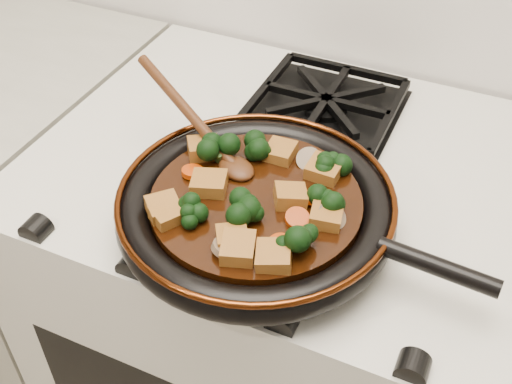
% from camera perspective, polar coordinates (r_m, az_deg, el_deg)
% --- Properties ---
extents(stove, '(0.76, 0.60, 0.90)m').
position_cam_1_polar(stove, '(1.29, 2.55, -12.93)').
color(stove, beige).
rests_on(stove, ground).
extents(burner_grate_front, '(0.23, 0.23, 0.03)m').
position_cam_1_polar(burner_grate_front, '(0.85, -0.15, -1.86)').
color(burner_grate_front, black).
rests_on(burner_grate_front, stove).
extents(burner_grate_back, '(0.23, 0.23, 0.03)m').
position_cam_1_polar(burner_grate_back, '(1.06, 6.25, 7.75)').
color(burner_grate_back, black).
rests_on(burner_grate_back, stove).
extents(skillet, '(0.48, 0.36, 0.05)m').
position_cam_1_polar(skillet, '(0.81, 0.12, -1.41)').
color(skillet, black).
rests_on(skillet, burner_grate_front).
extents(braising_sauce, '(0.27, 0.27, 0.02)m').
position_cam_1_polar(braising_sauce, '(0.81, 0.00, -1.10)').
color(braising_sauce, black).
rests_on(braising_sauce, skillet).
extents(tofu_cube_0, '(0.05, 0.04, 0.02)m').
position_cam_1_polar(tofu_cube_0, '(0.77, 6.24, -2.24)').
color(tofu_cube_0, '#905A21').
rests_on(tofu_cube_0, braising_sauce).
extents(tofu_cube_1, '(0.04, 0.04, 0.02)m').
position_cam_1_polar(tofu_cube_1, '(0.86, 2.18, 3.53)').
color(tofu_cube_1, '#905A21').
rests_on(tofu_cube_1, braising_sauce).
extents(tofu_cube_2, '(0.06, 0.06, 0.02)m').
position_cam_1_polar(tofu_cube_2, '(0.79, -8.20, -1.45)').
color(tofu_cube_2, '#905A21').
rests_on(tofu_cube_2, braising_sauce).
extents(tofu_cube_3, '(0.06, 0.06, 0.03)m').
position_cam_1_polar(tofu_cube_3, '(0.87, -4.67, 3.84)').
color(tofu_cube_3, '#905A21').
rests_on(tofu_cube_3, braising_sauce).
extents(tofu_cube_4, '(0.05, 0.05, 0.03)m').
position_cam_1_polar(tofu_cube_4, '(0.80, 3.07, -0.41)').
color(tofu_cube_4, '#905A21').
rests_on(tofu_cube_4, braising_sauce).
extents(tofu_cube_5, '(0.05, 0.05, 0.03)m').
position_cam_1_polar(tofu_cube_5, '(0.72, 1.59, -5.78)').
color(tofu_cube_5, '#905A21').
rests_on(tofu_cube_5, braising_sauce).
extents(tofu_cube_6, '(0.05, 0.05, 0.02)m').
position_cam_1_polar(tofu_cube_6, '(0.81, -4.19, 0.68)').
color(tofu_cube_6, '#905A21').
rests_on(tofu_cube_6, braising_sauce).
extents(tofu_cube_7, '(0.04, 0.04, 0.02)m').
position_cam_1_polar(tofu_cube_7, '(0.84, 6.09, 1.94)').
color(tofu_cube_7, '#905A21').
rests_on(tofu_cube_7, braising_sauce).
extents(tofu_cube_8, '(0.05, 0.05, 0.02)m').
position_cam_1_polar(tofu_cube_8, '(0.78, -7.85, -2.03)').
color(tofu_cube_8, '#905A21').
rests_on(tofu_cube_8, braising_sauce).
extents(tofu_cube_9, '(0.05, 0.05, 0.03)m').
position_cam_1_polar(tofu_cube_9, '(0.73, -1.60, -5.10)').
color(tofu_cube_9, '#905A21').
rests_on(tofu_cube_9, braising_sauce).
extents(tofu_cube_10, '(0.05, 0.05, 0.03)m').
position_cam_1_polar(tofu_cube_10, '(0.74, -2.11, -4.21)').
color(tofu_cube_10, '#905A21').
rests_on(tofu_cube_10, braising_sauce).
extents(broccoli_floret_0, '(0.08, 0.08, 0.05)m').
position_cam_1_polar(broccoli_floret_0, '(0.84, 6.73, 1.90)').
color(broccoli_floret_0, black).
rests_on(broccoli_floret_0, braising_sauce).
extents(broccoli_floret_1, '(0.09, 0.09, 0.07)m').
position_cam_1_polar(broccoli_floret_1, '(0.77, -1.04, -1.83)').
color(broccoli_floret_1, black).
rests_on(broccoli_floret_1, braising_sauce).
extents(broccoli_floret_2, '(0.08, 0.09, 0.07)m').
position_cam_1_polar(broccoli_floret_2, '(0.77, -6.17, -1.88)').
color(broccoli_floret_2, black).
rests_on(broccoli_floret_2, braising_sauce).
extents(broccoli_floret_3, '(0.08, 0.08, 0.06)m').
position_cam_1_polar(broccoli_floret_3, '(0.86, 0.59, 3.81)').
color(broccoli_floret_3, black).
rests_on(broccoli_floret_3, braising_sauce).
extents(broccoli_floret_4, '(0.07, 0.07, 0.06)m').
position_cam_1_polar(broccoli_floret_4, '(0.79, 6.41, -0.62)').
color(broccoli_floret_4, black).
rests_on(broccoli_floret_4, braising_sauce).
extents(broccoli_floret_5, '(0.08, 0.09, 0.08)m').
position_cam_1_polar(broccoli_floret_5, '(0.85, -3.34, 3.43)').
color(broccoli_floret_5, black).
rests_on(broccoli_floret_5, braising_sauce).
extents(broccoli_floret_6, '(0.09, 0.09, 0.07)m').
position_cam_1_polar(broccoli_floret_6, '(0.74, 3.70, -4.37)').
color(broccoli_floret_6, black).
rests_on(broccoli_floret_6, braising_sauce).
extents(carrot_coin_0, '(0.03, 0.03, 0.01)m').
position_cam_1_polar(carrot_coin_0, '(0.84, -5.64, 1.79)').
color(carrot_coin_0, '#AA3104').
rests_on(carrot_coin_0, braising_sauce).
extents(carrot_coin_1, '(0.03, 0.03, 0.02)m').
position_cam_1_polar(carrot_coin_1, '(0.80, 4.74, -0.49)').
color(carrot_coin_1, '#AA3104').
rests_on(carrot_coin_1, braising_sauce).
extents(carrot_coin_2, '(0.03, 0.03, 0.01)m').
position_cam_1_polar(carrot_coin_2, '(0.74, 2.07, -4.52)').
color(carrot_coin_2, '#AA3104').
rests_on(carrot_coin_2, braising_sauce).
extents(carrot_coin_3, '(0.03, 0.03, 0.02)m').
position_cam_1_polar(carrot_coin_3, '(0.77, 3.69, -2.36)').
color(carrot_coin_3, '#AA3104').
rests_on(carrot_coin_3, braising_sauce).
extents(carrot_coin_4, '(0.03, 0.03, 0.02)m').
position_cam_1_polar(carrot_coin_4, '(0.79, 6.66, -1.71)').
color(carrot_coin_4, '#AA3104').
rests_on(carrot_coin_4, braising_sauce).
extents(mushroom_slice_0, '(0.05, 0.05, 0.02)m').
position_cam_1_polar(mushroom_slice_0, '(0.73, -2.71, -5.04)').
color(mushroom_slice_0, brown).
rests_on(mushroom_slice_0, braising_sauce).
extents(mushroom_slice_1, '(0.04, 0.04, 0.03)m').
position_cam_1_polar(mushroom_slice_1, '(0.78, 6.67, -2.20)').
color(mushroom_slice_1, brown).
rests_on(mushroom_slice_1, braising_sauce).
extents(mushroom_slice_2, '(0.04, 0.04, 0.03)m').
position_cam_1_polar(mushroom_slice_2, '(0.86, 4.73, 2.89)').
color(mushroom_slice_2, brown).
rests_on(mushroom_slice_2, braising_sauce).
extents(wooden_spoon, '(0.14, 0.09, 0.23)m').
position_cam_1_polar(wooden_spoon, '(0.87, -4.28, 5.04)').
color(wooden_spoon, '#41200E').
rests_on(wooden_spoon, braising_sauce).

